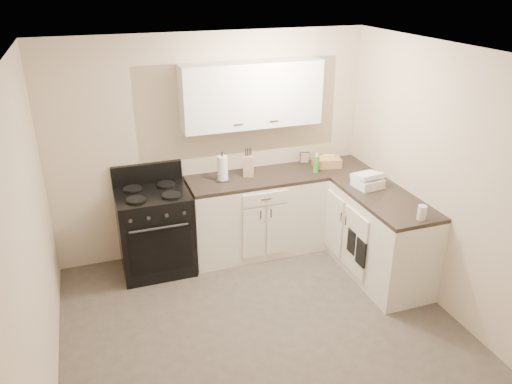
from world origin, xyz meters
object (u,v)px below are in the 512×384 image
object	(u,v)px
stove	(155,232)
wicker_basket	(327,162)
knife_block	(249,166)
countertop_grill	(368,183)
paper_towel	(222,168)

from	to	relation	value
stove	wicker_basket	xyz separation A→B (m)	(2.07, 0.06, 0.53)
knife_block	countertop_grill	size ratio (longest dim) A/B	0.88
paper_towel	wicker_basket	distance (m)	1.28
knife_block	wicker_basket	xyz separation A→B (m)	(0.97, -0.02, -0.07)
wicker_basket	countertop_grill	size ratio (longest dim) A/B	1.16
wicker_basket	stove	bearing A→B (deg)	-178.34
knife_block	wicker_basket	bearing A→B (deg)	23.58
knife_block	paper_towel	distance (m)	0.31
paper_towel	countertop_grill	world-z (taller)	paper_towel
paper_towel	wicker_basket	world-z (taller)	paper_towel
stove	wicker_basket	bearing A→B (deg)	1.66
paper_towel	wicker_basket	xyz separation A→B (m)	(1.28, 0.01, -0.09)
knife_block	wicker_basket	distance (m)	0.97
stove	wicker_basket	world-z (taller)	wicker_basket
knife_block	wicker_basket	size ratio (longest dim) A/B	0.76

